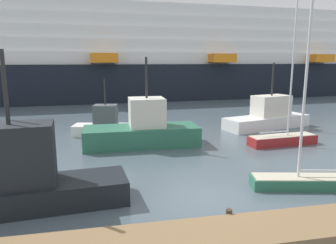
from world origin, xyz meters
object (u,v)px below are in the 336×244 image
(sailboat_0, at_px, (283,138))
(cruise_ship, at_px, (154,59))
(fishing_boat_0, at_px, (268,116))
(fishing_boat_2, at_px, (20,179))
(sailboat_2, at_px, (306,179))
(fishing_boat_3, at_px, (108,125))
(fishing_boat_1, at_px, (143,130))

(sailboat_0, xyz_separation_m, cruise_ship, (-4.52, 34.10, 6.05))
(fishing_boat_0, relative_size, fishing_boat_2, 1.03)
(sailboat_2, relative_size, cruise_ship, 0.09)
(sailboat_0, relative_size, fishing_boat_3, 1.67)
(sailboat_2, xyz_separation_m, fishing_boat_2, (-13.52, 0.46, 0.87))
(sailboat_0, relative_size, fishing_boat_1, 1.25)
(fishing_boat_0, height_order, fishing_boat_1, fishing_boat_1)
(fishing_boat_0, bearing_deg, fishing_boat_3, 165.49)
(fishing_boat_1, xyz_separation_m, fishing_boat_2, (-6.44, -9.31, 0.16))
(fishing_boat_0, bearing_deg, fishing_boat_2, -160.05)
(fishing_boat_3, xyz_separation_m, cruise_ship, (8.47, 28.31, 5.71))
(fishing_boat_0, height_order, fishing_boat_3, fishing_boat_0)
(fishing_boat_2, distance_m, cruise_ship, 43.63)
(fishing_boat_1, bearing_deg, cruise_ship, 79.38)
(cruise_ship, bearing_deg, sailboat_0, -85.92)
(sailboat_2, relative_size, fishing_boat_1, 1.12)
(sailboat_2, relative_size, fishing_boat_2, 1.08)
(fishing_boat_0, bearing_deg, fishing_boat_1, -177.25)
(sailboat_0, distance_m, cruise_ship, 34.93)
(sailboat_2, height_order, fishing_boat_2, sailboat_2)
(fishing_boat_0, bearing_deg, sailboat_2, -126.76)
(sailboat_2, relative_size, fishing_boat_0, 1.05)
(fishing_boat_3, bearing_deg, fishing_boat_0, -167.32)
(fishing_boat_1, bearing_deg, sailboat_2, -54.19)
(sailboat_2, bearing_deg, sailboat_0, -101.43)
(sailboat_0, bearing_deg, cruise_ship, 92.22)
(sailboat_0, bearing_deg, sailboat_2, -118.84)
(fishing_boat_0, xyz_separation_m, fishing_boat_2, (-18.98, -13.37, 0.24))
(fishing_boat_3, height_order, cruise_ship, cruise_ship)
(fishing_boat_1, height_order, fishing_boat_2, fishing_boat_2)
(sailboat_0, relative_size, cruise_ship, 0.10)
(sailboat_0, xyz_separation_m, fishing_boat_0, (2.05, 5.98, 0.58))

